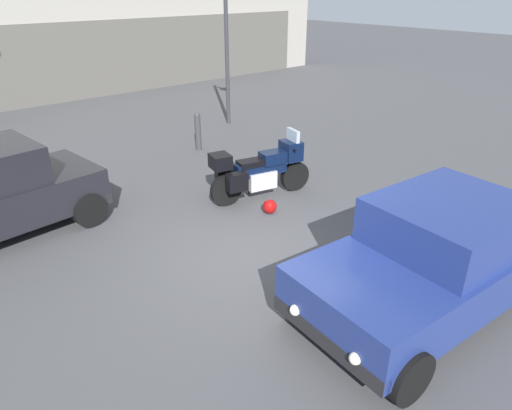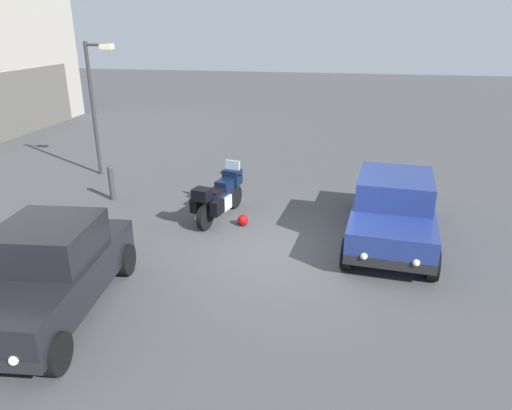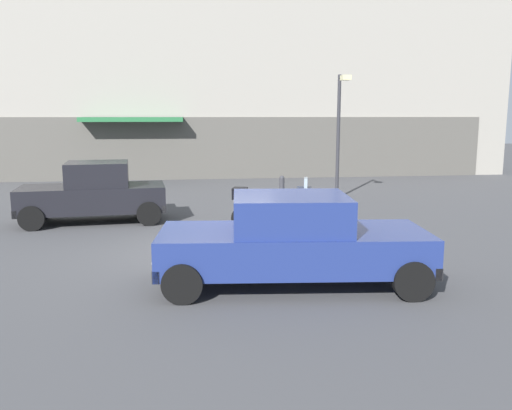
# 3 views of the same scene
# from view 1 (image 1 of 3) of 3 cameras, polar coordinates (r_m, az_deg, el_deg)

# --- Properties ---
(ground_plane) EXTENTS (80.00, 80.00, 0.00)m
(ground_plane) POSITION_cam_1_polar(r_m,az_deg,el_deg) (7.64, 0.79, -6.35)
(ground_plane) COLOR #424244
(motorcycle) EXTENTS (2.23, 1.02, 1.36)m
(motorcycle) POSITION_cam_1_polar(r_m,az_deg,el_deg) (9.43, 0.45, 4.39)
(motorcycle) COLOR black
(motorcycle) RESTS_ON ground
(helmet) EXTENTS (0.28, 0.28, 0.28)m
(helmet) POSITION_cam_1_polar(r_m,az_deg,el_deg) (8.96, 1.71, -0.18)
(helmet) COLOR #990C0C
(helmet) RESTS_ON ground
(car_sedan_far) EXTENTS (4.68, 2.28, 1.56)m
(car_sedan_far) POSITION_cam_1_polar(r_m,az_deg,el_deg) (6.75, 22.45, -5.43)
(car_sedan_far) COLOR navy
(car_sedan_far) RESTS_ON ground
(streetlamp_curbside) EXTENTS (0.28, 0.94, 4.23)m
(streetlamp_curbside) POSITION_cam_1_polar(r_m,az_deg,el_deg) (14.46, -3.27, 20.01)
(streetlamp_curbside) COLOR #2D2D33
(streetlamp_curbside) RESTS_ON ground
(bollard_curbside) EXTENTS (0.16, 0.16, 1.02)m
(bollard_curbside) POSITION_cam_1_polar(r_m,az_deg,el_deg) (12.47, -7.20, 9.16)
(bollard_curbside) COLOR #333338
(bollard_curbside) RESTS_ON ground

